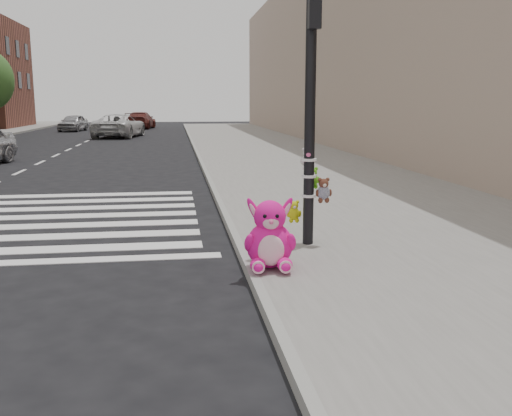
{
  "coord_description": "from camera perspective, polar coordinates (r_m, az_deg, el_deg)",
  "views": [
    {
      "loc": [
        0.6,
        -6.57,
        2.31
      ],
      "look_at": [
        1.77,
        1.64,
        0.75
      ],
      "focal_mm": 40.0,
      "sensor_mm": 36.0,
      "label": 1
    }
  ],
  "objects": [
    {
      "name": "red_teddy",
      "position": [
        8.43,
        0.34,
        -3.54
      ],
      "size": [
        0.16,
        0.14,
        0.21
      ],
      "primitive_type": null,
      "rotation": [
        0.0,
        0.0,
        0.31
      ],
      "color": "#A6102C",
      "rests_on": "sidewalk_near"
    },
    {
      "name": "car_silver_deep",
      "position": [
        47.26,
        -17.82,
        8.12
      ],
      "size": [
        2.08,
        4.03,
        1.31
      ],
      "primitive_type": "imported",
      "rotation": [
        0.0,
        0.0,
        -0.14
      ],
      "color": "#9FA0A4",
      "rests_on": "ground"
    },
    {
      "name": "car_white_near",
      "position": [
        38.43,
        -13.52,
        8.01
      ],
      "size": [
        3.34,
        5.7,
        1.49
      ],
      "primitive_type": "imported",
      "rotation": [
        0.0,
        0.0,
        2.97
      ],
      "color": "silver",
      "rests_on": "ground"
    },
    {
      "name": "bld_near",
      "position": [
        28.48,
        12.77,
        15.8
      ],
      "size": [
        5.0,
        60.0,
        10.0
      ],
      "primitive_type": "cube",
      "color": "gray",
      "rests_on": "ground"
    },
    {
      "name": "signal_pole",
      "position": [
        8.63,
        5.45,
        7.41
      ],
      "size": [
        0.67,
        0.48,
        4.0
      ],
      "color": "black",
      "rests_on": "sidewalk_near"
    },
    {
      "name": "curb_edge",
      "position": [
        16.75,
        -4.78,
        2.92
      ],
      "size": [
        0.12,
        80.0,
        0.15
      ],
      "primitive_type": "cube",
      "color": "gray",
      "rests_on": "ground"
    },
    {
      "name": "sidewalk_near",
      "position": [
        17.29,
        6.73,
        3.12
      ],
      "size": [
        7.0,
        80.0,
        0.14
      ],
      "primitive_type": "cube",
      "color": "slate",
      "rests_on": "ground"
    },
    {
      "name": "car_maroon_near",
      "position": [
        50.12,
        -11.46,
        8.59
      ],
      "size": [
        2.56,
        5.08,
        1.41
      ],
      "primitive_type": "imported",
      "rotation": [
        0.0,
        0.0,
        3.02
      ],
      "color": "#5C1F1A",
      "rests_on": "ground"
    },
    {
      "name": "ground",
      "position": [
        6.99,
        -12.7,
        -8.91
      ],
      "size": [
        120.0,
        120.0,
        0.0
      ],
      "primitive_type": "plane",
      "color": "black",
      "rests_on": "ground"
    },
    {
      "name": "pink_bunny",
      "position": [
        7.46,
        1.39,
        -3.14
      ],
      "size": [
        0.68,
        0.74,
        0.96
      ],
      "rotation": [
        0.0,
        0.0,
        -0.08
      ],
      "color": "#F51493",
      "rests_on": "sidewalk_near"
    }
  ]
}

